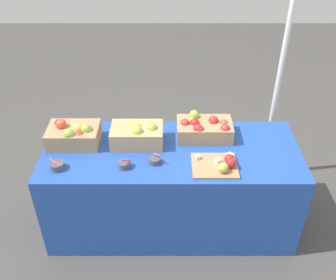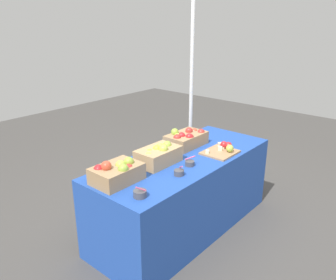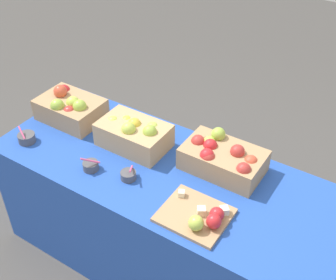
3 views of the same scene
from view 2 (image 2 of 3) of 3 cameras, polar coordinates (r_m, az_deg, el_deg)
ground_plane at (r=3.51m, az=2.46°, el=-14.09°), size 10.00×10.00×0.00m
table at (r=3.32m, az=2.55°, el=-8.77°), size 1.90×0.76×0.74m
apple_crate_left at (r=2.70m, az=-8.45°, el=-5.34°), size 0.38×0.27×0.20m
apple_crate_middle at (r=3.00m, az=-1.64°, el=-2.48°), size 0.38×0.24×0.19m
apple_crate_right at (r=3.41m, az=3.00°, el=0.24°), size 0.42×0.26×0.18m
cutting_board_front at (r=3.29m, az=9.06°, el=-1.61°), size 0.31×0.27×0.09m
sample_bowl_near at (r=2.48m, az=-4.67°, el=-8.86°), size 0.10×0.10×0.10m
sample_bowl_mid at (r=2.80m, az=1.83°, el=-5.40°), size 0.09×0.09×0.10m
sample_bowl_far at (r=2.98m, az=3.63°, el=-3.86°), size 0.08×0.09×0.09m
tent_pole at (r=4.08m, az=3.86°, el=7.23°), size 0.04×0.04×2.15m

